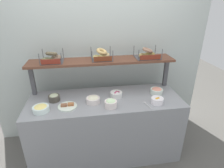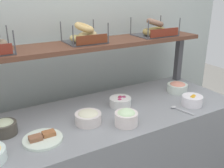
{
  "view_description": "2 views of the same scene",
  "coord_description": "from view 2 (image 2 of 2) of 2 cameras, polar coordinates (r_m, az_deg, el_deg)",
  "views": [
    {
      "loc": [
        -0.23,
        -2.02,
        1.98
      ],
      "look_at": [
        0.1,
        0.07,
        1.02
      ],
      "focal_mm": 29.68,
      "sensor_mm": 36.0,
      "label": 1
    },
    {
      "loc": [
        -0.73,
        -1.37,
        1.64
      ],
      "look_at": [
        0.07,
        0.03,
        1.04
      ],
      "focal_mm": 41.4,
      "sensor_mm": 36.0,
      "label": 2
    }
  ],
  "objects": [
    {
      "name": "serving_spoon_near_plate",
      "position": [
        1.85,
        14.46,
        -5.35
      ],
      "size": [
        0.06,
        0.17,
        0.01
      ],
      "color": "#B7B7BC",
      "rests_on": "deli_counter"
    },
    {
      "name": "deli_counter",
      "position": [
        1.98,
        -1.48,
        -17.46
      ],
      "size": [
        1.91,
        0.7,
        0.85
      ],
      "primitive_type": "cube",
      "color": "gray",
      "rests_on": "ground_plane"
    },
    {
      "name": "bowl_tuna_salad",
      "position": [
        1.62,
        -22.64,
        -8.76
      ],
      "size": [
        0.14,
        0.14,
        0.09
      ],
      "color": "#4A453B",
      "rests_on": "deli_counter"
    },
    {
      "name": "bagel_basket_everything",
      "position": [
        2.13,
        9.41,
        11.73
      ],
      "size": [
        0.32,
        0.26,
        0.14
      ],
      "color": "#4C4C51",
      "rests_on": "upper_shelf"
    },
    {
      "name": "bowl_potato_salad",
      "position": [
        1.62,
        -5.28,
        -7.28
      ],
      "size": [
        0.16,
        0.16,
        0.08
      ],
      "color": "silver",
      "rests_on": "deli_counter"
    },
    {
      "name": "shelf_riser_right",
      "position": [
        2.39,
        14.47,
        5.54
      ],
      "size": [
        0.05,
        0.05,
        0.4
      ],
      "primitive_type": "cube",
      "color": "#4C4C51",
      "rests_on": "deli_counter"
    },
    {
      "name": "serving_plate_white",
      "position": [
        1.51,
        -15.06,
        -11.56
      ],
      "size": [
        0.22,
        0.22,
        0.04
      ],
      "color": "white",
      "rests_on": "deli_counter"
    },
    {
      "name": "bowl_scallion_spread",
      "position": [
        1.59,
        3.17,
        -7.33
      ],
      "size": [
        0.14,
        0.14,
        0.1
      ],
      "color": "white",
      "rests_on": "deli_counter"
    },
    {
      "name": "bagel_basket_plain",
      "position": [
        1.84,
        -6.16,
        10.63
      ],
      "size": [
        0.27,
        0.24,
        0.15
      ],
      "color": "#4C4C51",
      "rests_on": "upper_shelf"
    },
    {
      "name": "bowl_fruit_salad",
      "position": [
        1.93,
        17.3,
        -3.45
      ],
      "size": [
        0.15,
        0.15,
        0.08
      ],
      "color": "white",
      "rests_on": "deli_counter"
    },
    {
      "name": "back_wall",
      "position": [
        2.11,
        -8.89,
        8.18
      ],
      "size": [
        3.11,
        0.06,
        2.4
      ],
      "primitive_type": "cube",
      "color": "#B5C0BB",
      "rests_on": "ground_plane"
    },
    {
      "name": "bowl_lox_spread",
      "position": [
        2.15,
        14.24,
        -0.64
      ],
      "size": [
        0.16,
        0.16,
        0.08
      ],
      "color": "silver",
      "rests_on": "deli_counter"
    },
    {
      "name": "upper_shelf",
      "position": [
        1.84,
        -5.77,
        8.59
      ],
      "size": [
        1.87,
        0.32,
        0.03
      ],
      "primitive_type": "cube",
      "color": "brown",
      "rests_on": "shelf_riser_left"
    },
    {
      "name": "bowl_beet_salad",
      "position": [
        1.84,
        1.84,
        -3.88
      ],
      "size": [
        0.15,
        0.15,
        0.07
      ],
      "color": "white",
      "rests_on": "deli_counter"
    }
  ]
}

